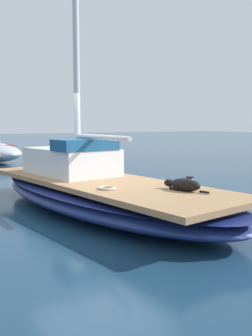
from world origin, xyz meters
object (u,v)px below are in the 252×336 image
dog_black (184,185)px  coiled_rope (107,188)px  deck_winch (190,182)px  sailboat_main (101,195)px

dog_black → coiled_rope: dog_black is taller
deck_winch → coiled_rope: deck_winch is taller
dog_black → deck_winch: bearing=31.8°
coiled_rope → dog_black: bearing=-38.6°
dog_black → deck_winch: 0.35m
dog_black → sailboat_main: bearing=108.2°
sailboat_main → deck_winch: deck_winch is taller
deck_winch → coiled_rope: 1.53m
sailboat_main → deck_winch: size_ratio=35.64×
sailboat_main → dog_black: bearing=-71.8°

